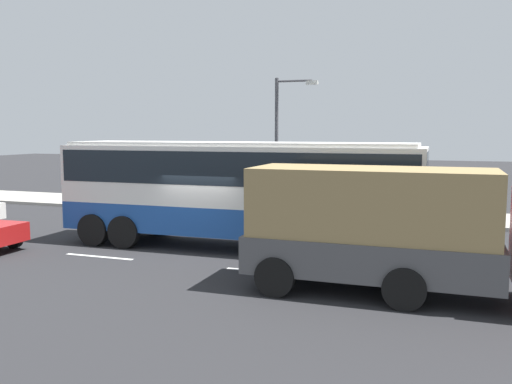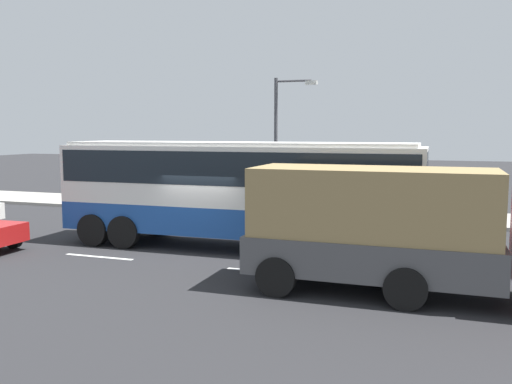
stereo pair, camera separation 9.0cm
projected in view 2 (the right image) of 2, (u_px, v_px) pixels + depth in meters
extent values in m
plane|color=#28282B|center=(207.00, 250.00, 17.80)|extent=(120.00, 120.00, 0.00)
cube|color=#A8A399|center=(283.00, 211.00, 26.18)|extent=(80.00, 4.00, 0.15)
cube|color=white|center=(99.00, 257.00, 16.89)|extent=(2.40, 0.16, 0.01)
cube|color=white|center=(268.00, 272.00, 15.10)|extent=(2.40, 0.16, 0.01)
cube|color=#1E4C9E|center=(237.00, 218.00, 18.03)|extent=(11.99, 2.63, 0.94)
cube|color=white|center=(237.00, 175.00, 17.87)|extent=(11.99, 2.63, 1.93)
cube|color=black|center=(237.00, 166.00, 17.84)|extent=(11.75, 2.66, 1.06)
cube|color=black|center=(425.00, 177.00, 15.99)|extent=(0.14, 2.32, 1.54)
cube|color=white|center=(237.00, 144.00, 17.76)|extent=(11.51, 2.47, 0.12)
cylinder|color=black|center=(375.00, 233.00, 17.84)|extent=(1.10, 0.31, 1.10)
cylinder|color=black|center=(365.00, 248.00, 15.56)|extent=(1.10, 0.31, 1.10)
cylinder|color=black|center=(159.00, 221.00, 20.36)|extent=(1.10, 0.31, 1.10)
cylinder|color=black|center=(124.00, 232.00, 18.08)|extent=(1.10, 0.31, 1.10)
cylinder|color=black|center=(131.00, 219.00, 20.74)|extent=(1.10, 0.31, 1.10)
cylinder|color=black|center=(93.00, 230.00, 18.46)|extent=(1.10, 0.31, 1.10)
cube|color=#4C4C4F|center=(371.00, 254.00, 13.14)|extent=(5.93, 2.36, 0.90)
cube|color=#997F51|center=(372.00, 202.00, 12.99)|extent=(5.69, 2.27, 1.64)
cylinder|color=black|center=(412.00, 265.00, 13.95)|extent=(0.96, 0.28, 0.96)
cylinder|color=black|center=(406.00, 289.00, 11.84)|extent=(0.96, 0.28, 0.96)
cylinder|color=black|center=(300.00, 256.00, 14.92)|extent=(0.96, 0.28, 0.96)
cylinder|color=black|center=(276.00, 277.00, 12.81)|extent=(0.96, 0.28, 0.96)
cylinder|color=black|center=(13.00, 239.00, 18.10)|extent=(0.64, 0.20, 0.64)
cylinder|color=black|center=(274.00, 202.00, 25.52)|extent=(0.14, 0.14, 0.84)
cylinder|color=black|center=(275.00, 203.00, 25.36)|extent=(0.14, 0.14, 0.84)
cylinder|color=#B2333F|center=(274.00, 187.00, 25.36)|extent=(0.32, 0.32, 0.63)
sphere|color=#9E7051|center=(274.00, 178.00, 25.31)|extent=(0.23, 0.23, 0.23)
cylinder|color=#47474C|center=(276.00, 147.00, 24.10)|extent=(0.16, 0.16, 6.06)
cylinder|color=#47474C|center=(294.00, 81.00, 23.52)|extent=(1.58, 0.10, 0.10)
cube|color=silver|center=(311.00, 83.00, 23.28)|extent=(0.50, 0.24, 0.16)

